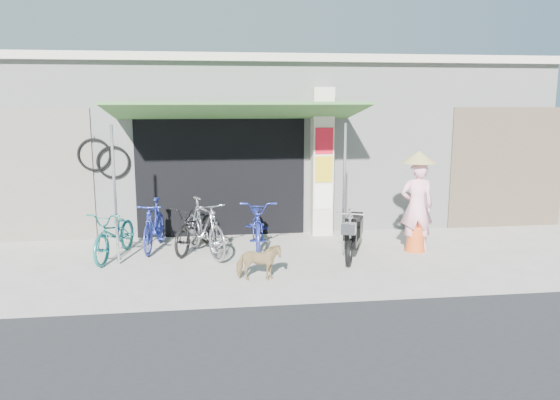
{
  "coord_description": "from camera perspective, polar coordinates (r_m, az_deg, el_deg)",
  "views": [
    {
      "loc": [
        -1.44,
        -8.44,
        2.74
      ],
      "look_at": [
        -0.2,
        1.0,
        1.0
      ],
      "focal_mm": 35.0,
      "sensor_mm": 36.0,
      "label": 1
    }
  ],
  "objects": [
    {
      "name": "street_dog",
      "position": [
        8.44,
        -2.24,
        -6.52
      ],
      "size": [
        0.71,
        0.36,
        0.58
      ],
      "primitive_type": "imported",
      "rotation": [
        0.0,
        0.0,
        1.51
      ],
      "color": "#987350",
      "rests_on": "ground"
    },
    {
      "name": "neighbour_left",
      "position": [
        11.68,
        -25.18,
        2.29
      ],
      "size": [
        2.6,
        0.06,
        2.6
      ],
      "primitive_type": "cube",
      "color": "#6B665B",
      "rests_on": "ground"
    },
    {
      "name": "bicycle_shop",
      "position": [
        13.64,
        -1.44,
        6.55
      ],
      "size": [
        12.3,
        5.3,
        3.66
      ],
      "color": "#A8AEA6",
      "rests_on": "ground"
    },
    {
      "name": "moped",
      "position": [
        9.74,
        7.7,
        -3.55
      ],
      "size": [
        0.76,
        1.54,
        0.91
      ],
      "rotation": [
        0.0,
        0.0,
        -0.38
      ],
      "color": "black",
      "rests_on": "ground"
    },
    {
      "name": "neighbour_right",
      "position": [
        12.86,
        22.67,
        3.13
      ],
      "size": [
        2.6,
        0.06,
        2.6
      ],
      "primitive_type": "cube",
      "color": "brown",
      "rests_on": "ground"
    },
    {
      "name": "bike_navy",
      "position": [
        10.16,
        -2.31,
        -2.44
      ],
      "size": [
        0.77,
        1.91,
        0.98
      ],
      "primitive_type": "imported",
      "rotation": [
        0.0,
        0.0,
        -0.07
      ],
      "color": "navy",
      "rests_on": "ground"
    },
    {
      "name": "ground",
      "position": [
        8.99,
        2.11,
        -7.39
      ],
      "size": [
        80.0,
        80.0,
        0.0
      ],
      "primitive_type": "plane",
      "color": "#B0A99F",
      "rests_on": "ground"
    },
    {
      "name": "awning",
      "position": [
        10.09,
        -4.49,
        9.04
      ],
      "size": [
        4.6,
        1.88,
        2.72
      ],
      "color": "#34632C",
      "rests_on": "ground"
    },
    {
      "name": "bike_silver",
      "position": [
        9.84,
        -7.94,
        -2.8
      ],
      "size": [
        1.15,
        1.77,
        1.04
      ],
      "primitive_type": "imported",
      "rotation": [
        0.0,
        0.0,
        0.42
      ],
      "color": "#9A999D",
      "rests_on": "ground"
    },
    {
      "name": "bike_blue",
      "position": [
        10.39,
        -13.03,
        -2.54
      ],
      "size": [
        0.65,
        1.61,
        0.94
      ],
      "primitive_type": "imported",
      "rotation": [
        0.0,
        0.0,
        -0.14
      ],
      "color": "navy",
      "rests_on": "ground"
    },
    {
      "name": "bike_teal",
      "position": [
        10.02,
        -16.84,
        -3.38
      ],
      "size": [
        0.96,
        1.76,
        0.88
      ],
      "primitive_type": "imported",
      "rotation": [
        0.0,
        0.0,
        -0.24
      ],
      "color": "#176865",
      "rests_on": "ground"
    },
    {
      "name": "shop_pillar",
      "position": [
        11.2,
        4.37,
        3.96
      ],
      "size": [
        0.42,
        0.44,
        3.0
      ],
      "color": "beige",
      "rests_on": "ground"
    },
    {
      "name": "nun",
      "position": [
        10.24,
        14.11,
        -0.25
      ],
      "size": [
        0.64,
        0.64,
        1.86
      ],
      "rotation": [
        0.0,
        0.0,
        3.05
      ],
      "color": "#F3A4B2",
      "rests_on": "ground"
    },
    {
      "name": "bike_black",
      "position": [
        10.2,
        -8.79,
        -2.83
      ],
      "size": [
        1.18,
        1.75,
        0.87
      ],
      "primitive_type": "imported",
      "rotation": [
        0.0,
        0.0,
        -0.4
      ],
      "color": "black",
      "rests_on": "ground"
    }
  ]
}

